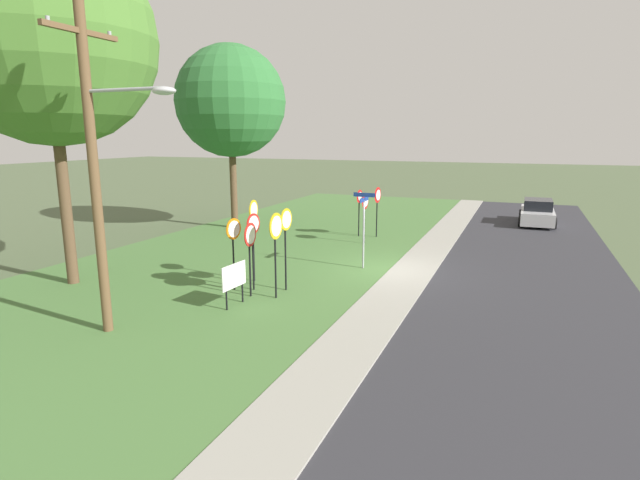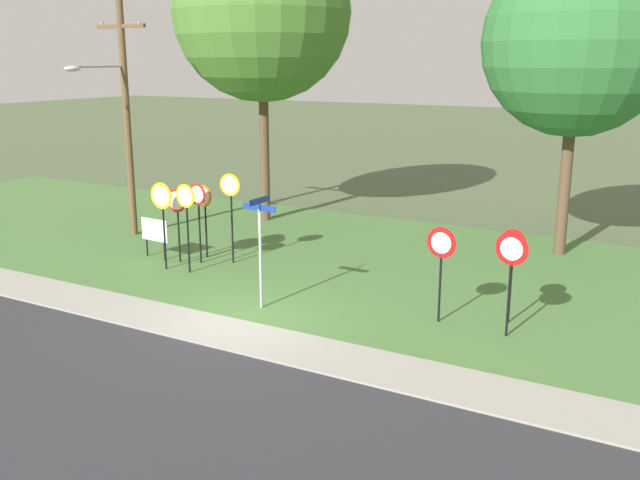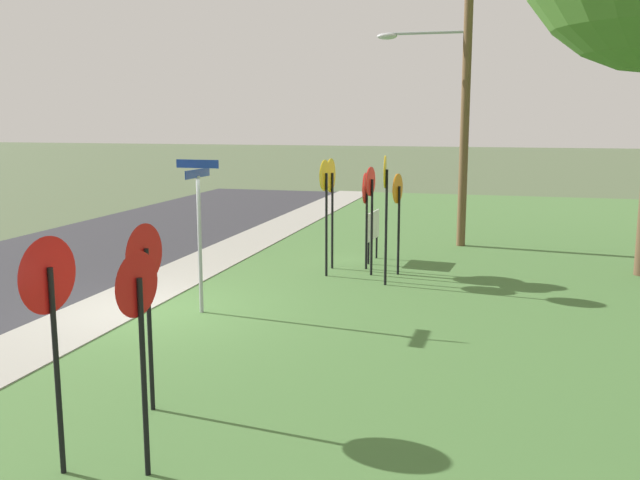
# 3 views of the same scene
# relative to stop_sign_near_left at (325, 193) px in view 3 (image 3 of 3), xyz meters

# --- Properties ---
(ground_plane) EXTENTS (160.00, 160.00, 0.00)m
(ground_plane) POSITION_rel_stop_sign_near_left_xyz_m (3.61, -2.43, -1.94)
(ground_plane) COLOR #4C5B3D
(sidewalk_strip) EXTENTS (44.00, 1.60, 0.06)m
(sidewalk_strip) POSITION_rel_stop_sign_near_left_xyz_m (3.61, -3.23, -1.91)
(sidewalk_strip) COLOR #99968C
(sidewalk_strip) RESTS_ON ground_plane
(grass_median) EXTENTS (44.00, 12.00, 0.04)m
(grass_median) POSITION_rel_stop_sign_near_left_xyz_m (3.61, 3.57, -1.92)
(grass_median) COLOR #477038
(grass_median) RESTS_ON ground_plane
(stop_sign_near_left) EXTENTS (0.69, 0.11, 2.63)m
(stop_sign_near_left) POSITION_rel_stop_sign_near_left_xyz_m (0.00, 0.00, 0.00)
(stop_sign_near_left) COLOR black
(stop_sign_near_left) RESTS_ON grass_median
(stop_sign_near_right) EXTENTS (0.68, 0.12, 2.76)m
(stop_sign_near_right) POSITION_rel_stop_sign_near_left_xyz_m (0.51, 1.44, 0.09)
(stop_sign_near_right) COLOR black
(stop_sign_near_right) RESTS_ON grass_median
(stop_sign_far_left) EXTENTS (0.79, 0.09, 2.61)m
(stop_sign_far_left) POSITION_rel_stop_sign_near_left_xyz_m (-0.83, -0.07, 0.01)
(stop_sign_far_left) COLOR black
(stop_sign_far_left) RESTS_ON grass_median
(stop_sign_far_center) EXTENTS (0.72, 0.10, 2.28)m
(stop_sign_far_center) POSITION_rel_stop_sign_near_left_xyz_m (-0.97, 0.72, -0.25)
(stop_sign_far_center) COLOR black
(stop_sign_far_center) RESTS_ON grass_median
(stop_sign_far_right) EXTENTS (0.67, 0.14, 2.31)m
(stop_sign_far_right) POSITION_rel_stop_sign_near_left_xyz_m (-0.58, 1.55, -0.24)
(stop_sign_far_right) COLOR black
(stop_sign_far_right) RESTS_ON grass_median
(stop_sign_center_tall) EXTENTS (0.66, 0.12, 2.47)m
(stop_sign_center_tall) POSITION_rel_stop_sign_near_left_xyz_m (-0.36, 0.97, -0.13)
(stop_sign_center_tall) COLOR black
(stop_sign_center_tall) RESTS_ON grass_median
(yield_sign_near_left) EXTENTS (0.76, 0.13, 2.42)m
(yield_sign_near_left) POSITION_rel_stop_sign_near_left_xyz_m (9.38, -0.33, -0.09)
(yield_sign_near_left) COLOR black
(yield_sign_near_left) RESTS_ON grass_median
(yield_sign_near_right) EXTENTS (0.64, 0.13, 2.28)m
(yield_sign_near_right) POSITION_rel_stop_sign_near_left_xyz_m (9.19, 0.51, -0.22)
(yield_sign_near_right) COLOR black
(yield_sign_near_right) RESTS_ON grass_median
(yield_sign_far_left) EXTENTS (0.74, 0.12, 2.31)m
(yield_sign_far_left) POSITION_rel_stop_sign_near_left_xyz_m (7.73, -0.22, -0.18)
(yield_sign_far_left) COLOR black
(yield_sign_far_left) RESTS_ON grass_median
(street_name_post) EXTENTS (0.96, 0.82, 2.80)m
(street_name_post) POSITION_rel_stop_sign_near_left_xyz_m (3.52, -1.44, -0.22)
(street_name_post) COLOR #9EA0A8
(street_name_post) RESTS_ON grass_median
(utility_pole) EXTENTS (2.10, 2.59, 8.08)m
(utility_pole) POSITION_rel_stop_sign_near_left_xyz_m (-4.74, 2.53, 2.49)
(utility_pole) COLOR brown
(utility_pole) RESTS_ON grass_median
(notice_board) EXTENTS (1.10, 0.11, 1.25)m
(notice_board) POSITION_rel_stop_sign_near_left_xyz_m (-1.93, 0.73, -1.07)
(notice_board) COLOR black
(notice_board) RESTS_ON grass_median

